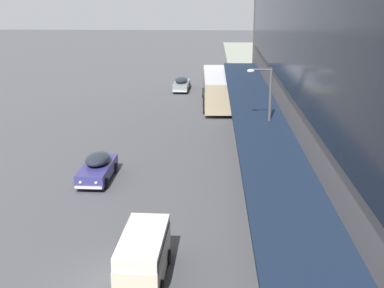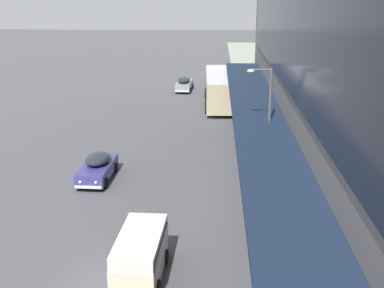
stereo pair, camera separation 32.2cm
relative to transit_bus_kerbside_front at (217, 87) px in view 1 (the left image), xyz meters
The scene contains 9 objects.
ground 33.59m from the transit_bus_kerbside_front, 97.00° to the right, with size 240.00×240.00×0.00m, color #49494E.
transit_bus_kerbside_front is the anchor object (origin of this frame).
sedan_lead_near 10.51m from the transit_bus_kerbside_front, 91.98° to the left, with size 1.94×4.48×1.55m.
sedan_second_mid 8.51m from the transit_bus_kerbside_front, 117.51° to the left, with size 1.89×4.86×1.58m.
sedan_oncoming_front 22.41m from the transit_bus_kerbside_front, 109.90° to the right, with size 1.94×4.74×1.60m.
vw_van 32.54m from the transit_bus_kerbside_front, 95.94° to the right, with size 2.03×4.61×1.96m.
pedestrian_at_kerb 27.39m from the transit_bus_kerbside_front, 82.40° to the right, with size 0.33×0.61×1.86m.
street_lamp 21.19m from the transit_bus_kerbside_front, 82.64° to the right, with size 1.50×0.28×6.85m.
fire_hydrant 30.38m from the transit_bus_kerbside_front, 85.13° to the right, with size 0.20×0.40×0.70m.
Camera 1 is at (3.37, -18.76, 11.79)m, focal length 50.00 mm.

